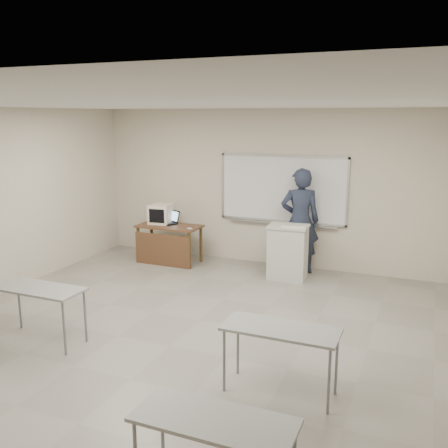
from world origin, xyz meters
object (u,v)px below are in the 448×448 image
at_px(mouse, 190,229).
at_px(presenter, 300,221).
at_px(crt_monitor, 161,214).
at_px(keyboard, 294,227).
at_px(instructor_desk, 167,238).
at_px(whiteboard, 282,190).
at_px(laptop, 169,220).
at_px(podium, 288,252).

xyz_separation_m(mouse, presenter, (1.98, 0.57, 0.20)).
bearing_deg(crt_monitor, mouse, -28.58).
bearing_deg(keyboard, crt_monitor, 162.76).
bearing_deg(instructor_desk, presenter, 10.98).
xyz_separation_m(crt_monitor, keyboard, (2.82, -0.35, 0.05)).
bearing_deg(instructor_desk, keyboard, -2.26).
distance_m(mouse, presenter, 2.07).
distance_m(instructor_desk, crt_monitor, 0.54).
bearing_deg(keyboard, whiteboard, 107.54).
xyz_separation_m(instructor_desk, keyboard, (2.57, -0.11, 0.47)).
height_order(whiteboard, laptop, whiteboard).
height_order(whiteboard, presenter, whiteboard).
xyz_separation_m(laptop, presenter, (2.63, 0.22, 0.17)).
height_order(crt_monitor, keyboard, crt_monitor).
bearing_deg(presenter, laptop, -13.88).
height_order(laptop, presenter, presenter).
relative_size(whiteboard, instructor_desk, 1.98).
height_order(instructor_desk, keyboard, keyboard).
bearing_deg(whiteboard, laptop, -166.93).
bearing_deg(podium, laptop, 170.74).
bearing_deg(keyboard, presenter, 83.28).
bearing_deg(mouse, instructor_desk, 159.04).
distance_m(instructor_desk, podium, 2.44).
xyz_separation_m(instructor_desk, laptop, (-0.10, 0.27, 0.29)).
bearing_deg(podium, instructor_desk, 176.70).
xyz_separation_m(podium, mouse, (-1.89, -0.10, 0.28)).
distance_m(whiteboard, keyboard, 1.12).
bearing_deg(instructor_desk, podium, 0.43).
distance_m(mouse, keyboard, 2.03).
distance_m(instructor_desk, presenter, 2.62).
bearing_deg(keyboard, mouse, 169.18).
relative_size(whiteboard, presenter, 1.27).
distance_m(podium, presenter, 0.68).
xyz_separation_m(laptop, mouse, (0.65, -0.36, -0.04)).
bearing_deg(podium, whiteboard, 110.67).
relative_size(whiteboard, mouse, 23.41).
height_order(instructor_desk, crt_monitor, crt_monitor).
xyz_separation_m(whiteboard, mouse, (-1.55, -0.87, -0.71)).
bearing_deg(podium, presenter, 76.08).
relative_size(laptop, mouse, 3.30).
bearing_deg(keyboard, podium, 125.55).
relative_size(instructor_desk, presenter, 0.64).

